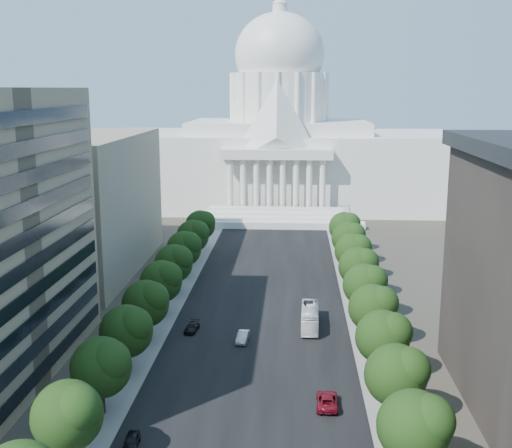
% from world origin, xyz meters
% --- Properties ---
extents(road_asphalt, '(30.00, 260.00, 0.01)m').
position_xyz_m(road_asphalt, '(0.00, 90.00, 0.00)').
color(road_asphalt, black).
rests_on(road_asphalt, ground).
extents(sidewalk_left, '(8.00, 260.00, 0.02)m').
position_xyz_m(sidewalk_left, '(-19.00, 90.00, 0.00)').
color(sidewalk_left, gray).
rests_on(sidewalk_left, ground).
extents(sidewalk_right, '(8.00, 260.00, 0.02)m').
position_xyz_m(sidewalk_right, '(19.00, 90.00, 0.00)').
color(sidewalk_right, gray).
rests_on(sidewalk_right, ground).
extents(capitol, '(120.00, 56.00, 73.00)m').
position_xyz_m(capitol, '(0.00, 184.89, 20.01)').
color(capitol, white).
rests_on(capitol, ground).
extents(office_block_left_far, '(38.00, 52.00, 30.00)m').
position_xyz_m(office_block_left_far, '(-48.00, 100.00, 15.00)').
color(office_block_left_far, gray).
rests_on(office_block_left_far, ground).
extents(tree_l_b, '(7.79, 7.60, 9.97)m').
position_xyz_m(tree_l_b, '(-17.66, 23.81, 6.45)').
color(tree_l_b, '#33261C').
rests_on(tree_l_b, ground).
extents(tree_l_c, '(7.79, 7.60, 9.97)m').
position_xyz_m(tree_l_c, '(-17.66, 35.81, 6.45)').
color(tree_l_c, '#33261C').
rests_on(tree_l_c, ground).
extents(tree_l_d, '(7.79, 7.60, 9.97)m').
position_xyz_m(tree_l_d, '(-17.66, 47.81, 6.45)').
color(tree_l_d, '#33261C').
rests_on(tree_l_d, ground).
extents(tree_l_e, '(7.79, 7.60, 9.97)m').
position_xyz_m(tree_l_e, '(-17.66, 59.81, 6.45)').
color(tree_l_e, '#33261C').
rests_on(tree_l_e, ground).
extents(tree_l_f, '(7.79, 7.60, 9.97)m').
position_xyz_m(tree_l_f, '(-17.66, 71.81, 6.45)').
color(tree_l_f, '#33261C').
rests_on(tree_l_f, ground).
extents(tree_l_g, '(7.79, 7.60, 9.97)m').
position_xyz_m(tree_l_g, '(-17.66, 83.81, 6.45)').
color(tree_l_g, '#33261C').
rests_on(tree_l_g, ground).
extents(tree_l_h, '(7.79, 7.60, 9.97)m').
position_xyz_m(tree_l_h, '(-17.66, 95.81, 6.45)').
color(tree_l_h, '#33261C').
rests_on(tree_l_h, ground).
extents(tree_l_i, '(7.79, 7.60, 9.97)m').
position_xyz_m(tree_l_i, '(-17.66, 107.81, 6.45)').
color(tree_l_i, '#33261C').
rests_on(tree_l_i, ground).
extents(tree_l_j, '(7.79, 7.60, 9.97)m').
position_xyz_m(tree_l_j, '(-17.66, 119.81, 6.45)').
color(tree_l_j, '#33261C').
rests_on(tree_l_j, ground).
extents(tree_r_b, '(7.79, 7.60, 9.97)m').
position_xyz_m(tree_r_b, '(18.34, 23.81, 6.45)').
color(tree_r_b, '#33261C').
rests_on(tree_r_b, ground).
extents(tree_r_c, '(7.79, 7.60, 9.97)m').
position_xyz_m(tree_r_c, '(18.34, 35.81, 6.45)').
color(tree_r_c, '#33261C').
rests_on(tree_r_c, ground).
extents(tree_r_d, '(7.79, 7.60, 9.97)m').
position_xyz_m(tree_r_d, '(18.34, 47.81, 6.45)').
color(tree_r_d, '#33261C').
rests_on(tree_r_d, ground).
extents(tree_r_e, '(7.79, 7.60, 9.97)m').
position_xyz_m(tree_r_e, '(18.34, 59.81, 6.45)').
color(tree_r_e, '#33261C').
rests_on(tree_r_e, ground).
extents(tree_r_f, '(7.79, 7.60, 9.97)m').
position_xyz_m(tree_r_f, '(18.34, 71.81, 6.45)').
color(tree_r_f, '#33261C').
rests_on(tree_r_f, ground).
extents(tree_r_g, '(7.79, 7.60, 9.97)m').
position_xyz_m(tree_r_g, '(18.34, 83.81, 6.45)').
color(tree_r_g, '#33261C').
rests_on(tree_r_g, ground).
extents(tree_r_h, '(7.79, 7.60, 9.97)m').
position_xyz_m(tree_r_h, '(18.34, 95.81, 6.45)').
color(tree_r_h, '#33261C').
rests_on(tree_r_h, ground).
extents(tree_r_i, '(7.79, 7.60, 9.97)m').
position_xyz_m(tree_r_i, '(18.34, 107.81, 6.45)').
color(tree_r_i, '#33261C').
rests_on(tree_r_i, ground).
extents(tree_r_j, '(7.79, 7.60, 9.97)m').
position_xyz_m(tree_r_j, '(18.34, 119.81, 6.45)').
color(tree_r_j, '#33261C').
rests_on(tree_r_j, ground).
extents(streetlight_b, '(2.61, 0.44, 9.00)m').
position_xyz_m(streetlight_b, '(19.90, 35.00, 5.82)').
color(streetlight_b, gray).
rests_on(streetlight_b, ground).
extents(streetlight_c, '(2.61, 0.44, 9.00)m').
position_xyz_m(streetlight_c, '(19.90, 60.00, 5.82)').
color(streetlight_c, gray).
rests_on(streetlight_c, ground).
extents(streetlight_d, '(2.61, 0.44, 9.00)m').
position_xyz_m(streetlight_d, '(19.90, 85.00, 5.82)').
color(streetlight_d, gray).
rests_on(streetlight_d, ground).
extents(streetlight_e, '(2.61, 0.44, 9.00)m').
position_xyz_m(streetlight_e, '(19.90, 110.00, 5.82)').
color(streetlight_e, gray).
rests_on(streetlight_e, ground).
extents(streetlight_f, '(2.61, 0.44, 9.00)m').
position_xyz_m(streetlight_f, '(19.90, 135.00, 5.82)').
color(streetlight_f, gray).
rests_on(streetlight_f, ground).
extents(car_dark_a, '(2.02, 4.24, 1.40)m').
position_xyz_m(car_dark_a, '(-12.51, 28.53, 0.70)').
color(car_dark_a, black).
rests_on(car_dark_a, ground).
extents(car_silver, '(2.08, 4.84, 1.55)m').
position_xyz_m(car_silver, '(-2.42, 60.22, 0.78)').
color(car_silver, '#B7BBBF').
rests_on(car_silver, ground).
extents(car_red, '(2.86, 5.95, 1.63)m').
position_xyz_m(car_red, '(10.07, 39.39, 0.82)').
color(car_red, maroon).
rests_on(car_red, ground).
extents(car_dark_b, '(2.34, 4.77, 1.33)m').
position_xyz_m(car_dark_b, '(-11.29, 64.11, 0.67)').
color(car_dark_b, black).
rests_on(car_dark_b, ground).
extents(city_bus, '(3.15, 12.15, 3.37)m').
position_xyz_m(city_bus, '(8.47, 67.42, 1.68)').
color(city_bus, white).
rests_on(city_bus, ground).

